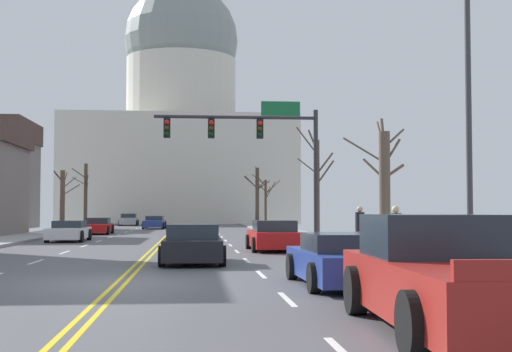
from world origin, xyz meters
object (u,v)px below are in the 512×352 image
at_px(sedan_near_00, 274,237).
at_px(sedan_near_01, 193,245).
at_px(sedan_oncoming_03, 129,220).
at_px(pickup_truck_near_03, 446,279).
at_px(pedestrian_00, 396,232).
at_px(sedan_near_02, 341,261).
at_px(sedan_oncoming_01, 98,226).
at_px(sedan_oncoming_00, 69,231).
at_px(street_lamp_right, 456,71).
at_px(pedestrian_01, 360,227).
at_px(signal_gantry, 258,140).
at_px(bicycle_parked, 470,259).
at_px(sedan_oncoming_02, 155,223).

distance_m(sedan_near_00, sedan_near_01, 7.61).
distance_m(sedan_near_00, sedan_oncoming_03, 49.61).
bearing_deg(pickup_truck_near_03, pedestrian_00, 77.34).
distance_m(sedan_near_02, sedan_oncoming_03, 63.10).
bearing_deg(pickup_truck_near_03, sedan_near_02, 92.22).
relative_size(sedan_near_01, sedan_oncoming_01, 0.95).
xyz_separation_m(sedan_near_01, sedan_oncoming_00, (-6.79, 16.65, -0.05)).
bearing_deg(sedan_near_00, street_lamp_right, -78.20).
xyz_separation_m(sedan_oncoming_03, pedestrian_01, (13.17, -52.71, 0.48)).
xyz_separation_m(street_lamp_right, pedestrian_01, (-0.12, 9.29, -3.94)).
bearing_deg(sedan_oncoming_01, sedan_oncoming_03, 90.60).
relative_size(signal_gantry, street_lamp_right, 0.95).
relative_size(sedan_oncoming_01, sedan_oncoming_03, 1.03).
height_order(sedan_near_01, bicycle_parked, sedan_near_01).
bearing_deg(signal_gantry, sedan_oncoming_01, 119.64).
height_order(pedestrian_00, bicycle_parked, pedestrian_00).
bearing_deg(pickup_truck_near_03, street_lamp_right, 67.22).
bearing_deg(bicycle_parked, sedan_near_02, -161.29).
bearing_deg(sedan_oncoming_01, street_lamp_right, -69.51).
xyz_separation_m(sedan_near_00, pedestrian_01, (2.70, -4.22, 0.50)).
relative_size(sedan_near_00, sedan_oncoming_03, 1.04).
distance_m(sedan_oncoming_00, pedestrian_01, 19.10).
height_order(sedan_near_00, sedan_near_01, sedan_near_00).
distance_m(sedan_oncoming_03, pedestrian_01, 54.34).
bearing_deg(sedan_oncoming_03, sedan_oncoming_01, -89.40).
height_order(signal_gantry, sedan_oncoming_03, signal_gantry).
bearing_deg(signal_gantry, street_lamp_right, -79.84).
distance_m(sedan_near_00, sedan_oncoming_00, 14.19).
bearing_deg(sedan_near_02, signal_gantry, 90.90).
relative_size(sedan_oncoming_00, pedestrian_01, 2.70).
height_order(sedan_oncoming_01, pedestrian_00, pedestrian_00).
distance_m(sedan_near_01, pickup_truck_near_03, 13.43).
height_order(street_lamp_right, bicycle_parked, street_lamp_right).
bearing_deg(sedan_oncoming_01, sedan_oncoming_00, -90.09).
bearing_deg(signal_gantry, pedestrian_00, -77.87).
relative_size(pedestrian_01, bicycle_parked, 0.97).
distance_m(street_lamp_right, sedan_near_01, 10.18).
distance_m(sedan_oncoming_02, pedestrian_01, 40.49).
xyz_separation_m(sedan_oncoming_00, sedan_oncoming_02, (3.28, 25.25, 0.01)).
bearing_deg(sedan_near_00, pedestrian_01, -57.37).
bearing_deg(sedan_near_02, pickup_truck_near_03, -87.78).
bearing_deg(bicycle_parked, pickup_truck_near_03, -114.49).
xyz_separation_m(sedan_near_00, sedan_oncoming_02, (-6.92, 35.11, -0.04)).
bearing_deg(sedan_oncoming_00, sedan_oncoming_02, 82.60).
bearing_deg(sedan_near_00, sedan_oncoming_00, 136.00).
distance_m(street_lamp_right, sedan_near_02, 5.30).
bearing_deg(sedan_oncoming_00, pedestrian_01, -47.48).
height_order(sedan_oncoming_01, sedan_oncoming_02, sedan_oncoming_02).
xyz_separation_m(signal_gantry, sedan_oncoming_00, (-9.90, 5.93, -4.53)).
distance_m(sedan_oncoming_01, pedestrian_00, 33.16).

